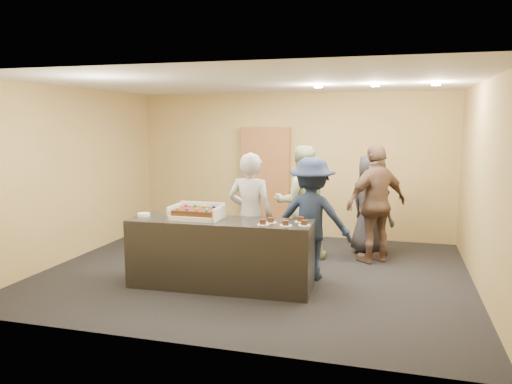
# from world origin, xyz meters

# --- Properties ---
(room) EXTENTS (6.04, 6.00, 2.70)m
(room) POSITION_xyz_m (0.00, 0.00, 1.35)
(room) COLOR black
(room) RESTS_ON ground
(serving_counter) EXTENTS (2.43, 0.79, 0.90)m
(serving_counter) POSITION_xyz_m (-0.25, -0.77, 0.45)
(serving_counter) COLOR black
(serving_counter) RESTS_ON floor
(storage_cabinet) EXTENTS (0.94, 0.15, 2.06)m
(storage_cabinet) POSITION_xyz_m (-0.48, 2.41, 1.03)
(storage_cabinet) COLOR brown
(storage_cabinet) RESTS_ON floor
(cake_box) EXTENTS (0.65, 0.45, 0.19)m
(cake_box) POSITION_xyz_m (-0.58, -0.75, 0.94)
(cake_box) COLOR white
(cake_box) RESTS_ON serving_counter
(sheet_cake) EXTENTS (0.55, 0.38, 0.11)m
(sheet_cake) POSITION_xyz_m (-0.58, -0.77, 1.00)
(sheet_cake) COLOR #341E0B
(sheet_cake) RESTS_ON cake_box
(plate_stack) EXTENTS (0.17, 0.17, 0.04)m
(plate_stack) POSITION_xyz_m (-1.35, -0.80, 0.92)
(plate_stack) COLOR white
(plate_stack) RESTS_ON serving_counter
(slice_a) EXTENTS (0.15, 0.15, 0.07)m
(slice_a) POSITION_xyz_m (0.36, -0.92, 0.92)
(slice_a) COLOR white
(slice_a) RESTS_ON serving_counter
(slice_b) EXTENTS (0.15, 0.15, 0.07)m
(slice_b) POSITION_xyz_m (0.43, -0.77, 0.92)
(slice_b) COLOR white
(slice_b) RESTS_ON serving_counter
(slice_c) EXTENTS (0.15, 0.15, 0.07)m
(slice_c) POSITION_xyz_m (0.65, -0.90, 0.92)
(slice_c) COLOR white
(slice_c) RESTS_ON serving_counter
(slice_d) EXTENTS (0.15, 0.15, 0.07)m
(slice_d) POSITION_xyz_m (0.78, -0.61, 0.92)
(slice_d) COLOR white
(slice_d) RESTS_ON serving_counter
(slice_e) EXTENTS (0.15, 0.15, 0.07)m
(slice_e) POSITION_xyz_m (0.86, -0.82, 0.92)
(slice_e) COLOR white
(slice_e) RESTS_ON serving_counter
(person_server_grey) EXTENTS (0.67, 0.46, 1.76)m
(person_server_grey) POSITION_xyz_m (0.03, -0.32, 0.88)
(person_server_grey) COLOR #A0A0A6
(person_server_grey) RESTS_ON floor
(person_sage_man) EXTENTS (1.06, 0.96, 1.80)m
(person_sage_man) POSITION_xyz_m (0.49, 0.95, 0.90)
(person_sage_man) COLOR #98A878
(person_sage_man) RESTS_ON floor
(person_navy_man) EXTENTS (1.10, 0.63, 1.69)m
(person_navy_man) POSITION_xyz_m (0.83, -0.07, 0.85)
(person_navy_man) COLOR #192540
(person_navy_man) RESTS_ON floor
(person_brown_extra) EXTENTS (1.11, 1.05, 1.84)m
(person_brown_extra) POSITION_xyz_m (1.65, 1.02, 0.92)
(person_brown_extra) COLOR brown
(person_brown_extra) RESTS_ON floor
(person_dark_suit) EXTENTS (0.95, 0.94, 1.66)m
(person_dark_suit) POSITION_xyz_m (1.55, 1.44, 0.83)
(person_dark_suit) COLOR #25252A
(person_dark_suit) RESTS_ON floor
(ceiling_spotlights) EXTENTS (1.72, 0.12, 0.03)m
(ceiling_spotlights) POSITION_xyz_m (1.60, 0.50, 2.67)
(ceiling_spotlights) COLOR #FFEAC6
(ceiling_spotlights) RESTS_ON ceiling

